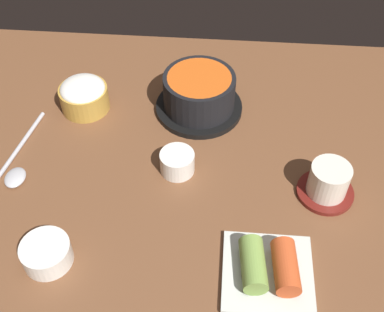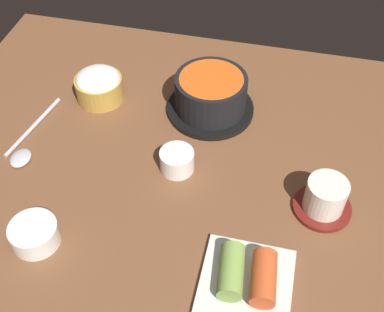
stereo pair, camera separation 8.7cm
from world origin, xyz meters
TOP-DOWN VIEW (x-y plane):
  - dining_table at (0.00, 0.00)cm, footprint 100.00×76.00cm
  - stone_pot at (2.12, 13.48)cm, footprint 17.20×17.20cm
  - rice_bowl at (-20.53, 12.22)cm, footprint 9.54×9.54cm
  - tea_cup_with_saucer at (25.14, -6.09)cm, footprint 9.70×9.70cm
  - banchan_cup_center at (-0.54, -2.80)cm, footprint 6.12×6.12cm
  - kimchi_plate at (15.01, -22.54)cm, footprint 13.48×13.48cm
  - side_bowl_near at (-18.37, -22.63)cm, footprint 7.61×7.61cm
  - spoon at (-29.06, -4.65)cm, footprint 5.38×19.21cm

SIDE VIEW (x-z plane):
  - dining_table at x=0.00cm, z-range 0.00..2.00cm
  - spoon at x=-29.06cm, z-range 1.94..3.29cm
  - kimchi_plate at x=15.01cm, z-range 1.44..6.13cm
  - side_bowl_near at x=-18.37cm, z-range 2.13..5.85cm
  - banchan_cup_center at x=-0.54cm, z-range 2.13..6.13cm
  - tea_cup_with_saucer at x=25.14cm, z-range 1.78..8.26cm
  - rice_bowl at x=-20.53cm, z-range 2.06..8.58cm
  - stone_pot at x=2.12cm, z-range 1.96..10.07cm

